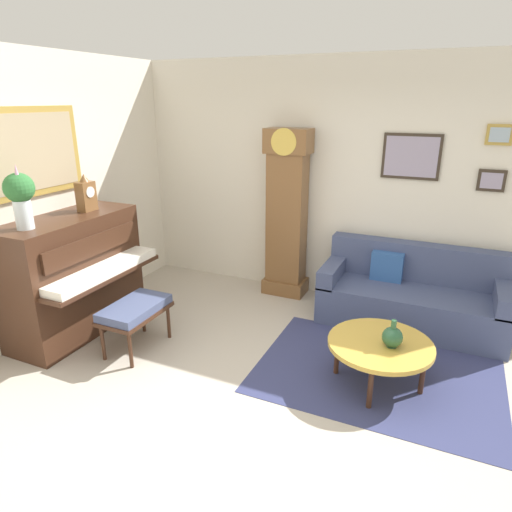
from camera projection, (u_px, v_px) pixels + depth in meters
ground_plane at (259, 408)px, 3.64m from camera, size 6.40×6.00×0.10m
wall_left at (5, 203)px, 4.17m from camera, size 0.13×4.90×2.80m
wall_back at (343, 183)px, 5.22m from camera, size 5.30×0.13×2.80m
area_rug at (377, 374)px, 3.99m from camera, size 2.10×1.50×0.01m
piano at (74, 275)px, 4.59m from camera, size 0.87×1.44×1.23m
piano_bench at (135, 311)px, 4.29m from camera, size 0.42×0.70×0.48m
grandfather_clock at (287, 219)px, 5.39m from camera, size 0.52×0.34×2.03m
couch at (411, 296)px, 4.84m from camera, size 1.90×0.80×0.84m
coffee_table at (380, 345)px, 3.76m from camera, size 0.88×0.88×0.40m
mantel_clock at (86, 194)px, 4.58m from camera, size 0.13×0.18×0.38m
flower_vase at (20, 194)px, 3.88m from camera, size 0.26×0.26×0.58m
green_jug at (392, 337)px, 3.66m from camera, size 0.17×0.17×0.24m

